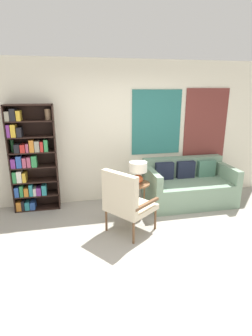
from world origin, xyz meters
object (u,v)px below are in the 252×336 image
armchair (125,200)px  table_lamp (138,170)px  couch (188,186)px  bookshelf (29,161)px  side_table (137,187)px

armchair → table_lamp: size_ratio=2.62×
couch → table_lamp: bearing=-165.3°
armchair → couch: armchair is taller
couch → table_lamp: table_lamp is taller
bookshelf → couch: 3.04m
armchair → table_lamp: armchair is taller
armchair → side_table: bearing=61.9°
table_lamp → couch: bearing=14.7°
armchair → side_table: (0.35, 0.66, -0.07)m
side_table → table_lamp: (0.01, -0.01, 0.33)m
side_table → table_lamp: table_lamp is taller
bookshelf → armchair: bookshelf is taller
bookshelf → table_lamp: bearing=-17.5°
bookshelf → armchair: (1.50, -1.23, -0.37)m
bookshelf → table_lamp: 1.96m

